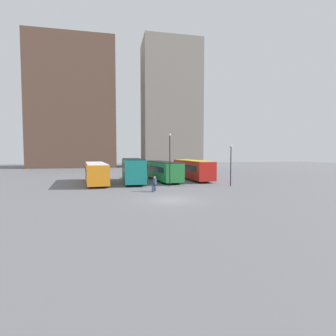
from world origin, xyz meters
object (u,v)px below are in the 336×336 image
at_px(bus_0, 96,172).
at_px(bus_3, 192,169).
at_px(suitcase, 153,189).
at_px(bus_1, 133,170).
at_px(lamp_post_0, 170,156).
at_px(lamp_post_1, 231,162).
at_px(traveler, 155,182).
at_px(bus_2, 162,170).

relative_size(bus_0, bus_3, 0.93).
bearing_deg(suitcase, bus_1, 8.49).
height_order(bus_0, lamp_post_0, lamp_post_0).
xyz_separation_m(bus_3, lamp_post_1, (2.23, -8.82, 1.40)).
distance_m(suitcase, lamp_post_1, 10.85).
relative_size(bus_0, suitcase, 11.91).
bearing_deg(suitcase, traveler, -28.94).
xyz_separation_m(suitcase, lamp_post_0, (2.71, 4.07, 3.39)).
xyz_separation_m(bus_1, suitcase, (1.42, -8.93, -1.45)).
bearing_deg(traveler, bus_0, 37.19).
xyz_separation_m(bus_2, suitcase, (-2.99, -10.53, -1.21)).
relative_size(bus_1, lamp_post_1, 1.99).
xyz_separation_m(bus_1, bus_2, (4.41, 1.60, -0.24)).
relative_size(suitcase, lamp_post_0, 0.15).
bearing_deg(bus_1, traveler, -168.92).
bearing_deg(suitcase, bus_3, -34.65).
bearing_deg(bus_3, bus_2, 100.07).
height_order(suitcase, lamp_post_0, lamp_post_0).
distance_m(bus_2, lamp_post_0, 6.82).
distance_m(suitcase, lamp_post_0, 5.95).
bearing_deg(suitcase, bus_2, -16.37).
bearing_deg(bus_0, bus_2, -86.92).
bearing_deg(traveler, suitcase, 151.06).
relative_size(bus_0, bus_2, 0.98).
bearing_deg(bus_2, traveler, 158.72).
relative_size(suitcase, lamp_post_1, 0.19).
bearing_deg(bus_2, bus_3, -83.21).
height_order(bus_1, traveler, bus_1).
xyz_separation_m(bus_2, lamp_post_1, (7.14, -7.71, 1.47)).
height_order(bus_1, bus_2, bus_1).
xyz_separation_m(bus_1, bus_3, (9.31, 2.72, -0.17)).
relative_size(bus_1, bus_2, 0.86).
bearing_deg(traveler, bus_1, 10.58).
height_order(bus_2, traveler, bus_2).
bearing_deg(bus_3, lamp_post_1, -168.57).
relative_size(bus_0, bus_1, 1.13).
bearing_deg(lamp_post_1, bus_3, 104.20).
height_order(traveler, lamp_post_0, lamp_post_0).
relative_size(bus_0, lamp_post_1, 2.25).
bearing_deg(lamp_post_0, traveler, -124.27).
bearing_deg(bus_3, bus_0, 98.00).
distance_m(bus_1, lamp_post_0, 6.67).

